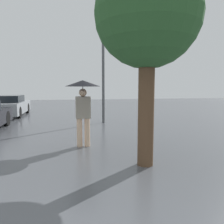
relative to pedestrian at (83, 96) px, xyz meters
The scene contains 4 objects.
pedestrian is the anchor object (origin of this frame).
parked_car_farthest 8.70m from the pedestrian, 115.76° to the left, with size 1.69×4.24×1.22m.
tree 2.70m from the pedestrian, 56.25° to the right, with size 2.16×2.16×4.21m.
street_lamp 4.43m from the pedestrian, 72.80° to the left, with size 0.27×0.27×4.45m.
Camera 1 is at (0.11, -1.36, 1.66)m, focal length 35.00 mm.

